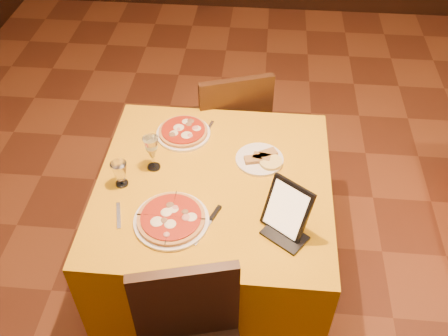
# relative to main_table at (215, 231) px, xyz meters

# --- Properties ---
(floor) EXTENTS (6.00, 7.00, 0.01)m
(floor) POSITION_rel_main_table_xyz_m (0.60, -0.20, -0.38)
(floor) COLOR #5E2D19
(floor) RESTS_ON ground
(main_table) EXTENTS (1.10, 1.10, 0.75)m
(main_table) POSITION_rel_main_table_xyz_m (0.00, 0.00, 0.00)
(main_table) COLOR orange
(main_table) RESTS_ON floor
(chair_main_far) EXTENTS (0.49, 0.49, 0.91)m
(chair_main_far) POSITION_rel_main_table_xyz_m (0.00, 0.79, 0.08)
(chair_main_far) COLOR black
(chair_main_far) RESTS_ON floor
(pizza_near) EXTENTS (0.33, 0.33, 0.03)m
(pizza_near) POSITION_rel_main_table_xyz_m (-0.16, -0.26, 0.39)
(pizza_near) COLOR white
(pizza_near) RESTS_ON main_table
(pizza_far) EXTENTS (0.28, 0.28, 0.03)m
(pizza_far) POSITION_rel_main_table_xyz_m (-0.19, 0.32, 0.39)
(pizza_far) COLOR white
(pizza_far) RESTS_ON main_table
(cutlet_dish) EXTENTS (0.24, 0.24, 0.03)m
(cutlet_dish) POSITION_rel_main_table_xyz_m (0.21, 0.16, 0.39)
(cutlet_dish) COLOR white
(cutlet_dish) RESTS_ON main_table
(wine_glass) EXTENTS (0.09, 0.09, 0.19)m
(wine_glass) POSITION_rel_main_table_xyz_m (-0.30, 0.07, 0.47)
(wine_glass) COLOR #DCD77D
(wine_glass) RESTS_ON main_table
(water_glass) EXTENTS (0.09, 0.09, 0.13)m
(water_glass) POSITION_rel_main_table_xyz_m (-0.43, -0.06, 0.44)
(water_glass) COLOR white
(water_glass) RESTS_ON main_table
(tablet) EXTENTS (0.22, 0.20, 0.24)m
(tablet) POSITION_rel_main_table_xyz_m (0.33, -0.25, 0.49)
(tablet) COLOR black
(tablet) RESTS_ON main_table
(knife) EXTENTS (0.10, 0.21, 0.01)m
(knife) POSITION_rel_main_table_xyz_m (-0.00, -0.28, 0.38)
(knife) COLOR silver
(knife) RESTS_ON main_table
(fork_near) EXTENTS (0.06, 0.15, 0.01)m
(fork_near) POSITION_rel_main_table_xyz_m (-0.39, -0.25, 0.38)
(fork_near) COLOR #B6B7BD
(fork_near) RESTS_ON main_table
(fork_far) EXTENTS (0.05, 0.15, 0.01)m
(fork_far) POSITION_rel_main_table_xyz_m (-0.07, 0.37, 0.38)
(fork_far) COLOR #A7A7AE
(fork_far) RESTS_ON main_table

